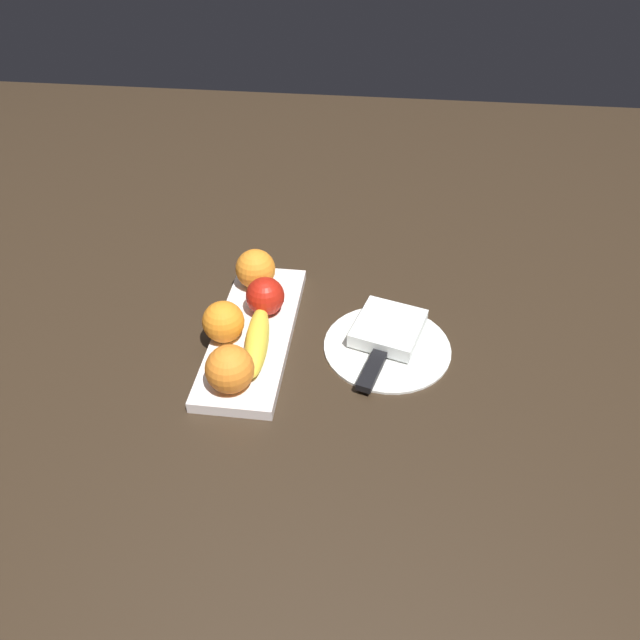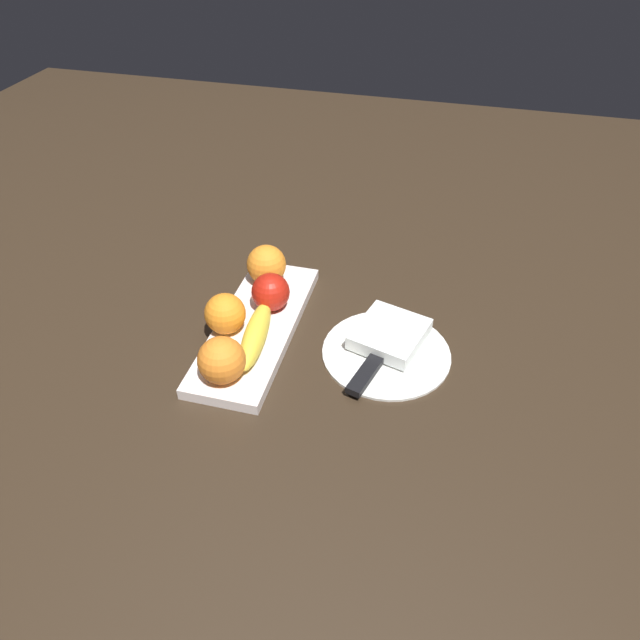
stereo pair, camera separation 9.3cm
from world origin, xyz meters
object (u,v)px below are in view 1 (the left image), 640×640
orange_near_banana (256,269)px  dinner_plate (387,346)px  fruit_tray (254,333)px  banana (257,340)px  apple (265,296)px  knife (375,364)px  orange_center (223,322)px  orange_near_apple (230,369)px  folded_napkin (388,328)px

orange_near_banana → dinner_plate: orange_near_banana is taller
fruit_tray → banana: (-0.05, -0.02, 0.03)m
fruit_tray → apple: 0.07m
apple → banana: size_ratio=0.41×
banana → knife: banana is taller
banana → knife: 0.19m
orange_near_banana → knife: (-0.17, -0.22, -0.04)m
banana → orange_center: (0.02, 0.06, 0.02)m
orange_near_banana → knife: orange_near_banana is taller
apple → knife: bearing=-117.7°
banana → orange_near_apple: orange_near_apple is taller
fruit_tray → orange_near_banana: orange_near_banana is taller
banana → knife: bearing=-98.5°
banana → fruit_tray: bearing=13.5°
dinner_plate → banana: bearing=103.0°
apple → orange_near_banana: orange_near_banana is taller
folded_napkin → orange_near_banana: bearing=68.8°
orange_center → apple: bearing=-35.6°
apple → dinner_plate: size_ratio=0.32×
banana → orange_center: orange_center is taller
orange_near_apple → folded_napkin: 0.28m
folded_napkin → knife: size_ratio=0.64×
apple → knife: size_ratio=0.37×
apple → dinner_plate: bearing=-102.6°
fruit_tray → knife: 0.21m
dinner_plate → apple: bearing=77.4°
banana → orange_near_banana: 0.17m
orange_near_banana → dinner_plate: bearing=-116.4°
fruit_tray → dinner_plate: bearing=-90.0°
orange_near_apple → dinner_plate: size_ratio=0.35×
folded_napkin → knife: folded_napkin is taller
orange_near_apple → folded_napkin: size_ratio=0.64×
orange_near_apple → orange_near_banana: (0.25, 0.01, -0.00)m
dinner_plate → orange_near_apple: bearing=120.2°
dinner_plate → knife: bearing=162.0°
folded_napkin → apple: bearing=84.3°
folded_napkin → knife: 0.08m
fruit_tray → knife: knife is taller
apple → folded_napkin: bearing=-95.7°
apple → orange_near_banana: size_ratio=0.92×
orange_near_apple → orange_near_banana: same height
fruit_tray → apple: apple is taller
orange_near_apple → orange_near_banana: size_ratio=1.01×
dinner_plate → knife: size_ratio=1.17×
fruit_tray → folded_napkin: (0.03, -0.22, 0.01)m
orange_center → dinner_plate: (0.03, -0.26, -0.05)m
orange_near_banana → orange_center: bearing=171.3°
orange_near_banana → folded_napkin: 0.26m
banana → orange_near_apple: bearing=159.2°
orange_near_banana → orange_near_apple: bearing=-176.9°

